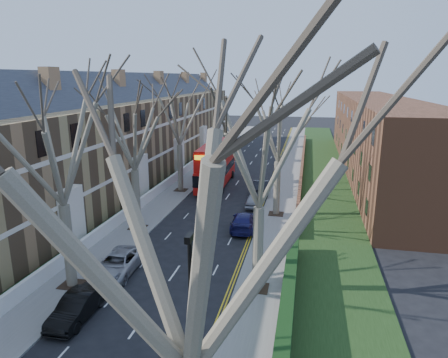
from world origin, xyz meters
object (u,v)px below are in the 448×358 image
Objects in this scene: car_left_mid at (77,307)px; car_right_near at (244,221)px; lamp_post at (192,341)px; double_decker_bus at (216,165)px.

car_right_near reaches higher than car_left_mid.
car_right_near is at bearing 65.37° from car_left_mid.
lamp_post reaches higher than double_decker_bus.
car_right_near is (-1.75, 21.37, -3.86)m from lamp_post.
double_decker_bus is at bearing 87.29° from car_left_mid.
lamp_post reaches higher than car_left_mid.
double_decker_bus is (-7.32, 34.97, -2.12)m from lamp_post.
double_decker_bus is at bearing -70.57° from car_right_near.
lamp_post is 21.79m from car_right_near.
lamp_post is 11.31m from car_left_mid.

